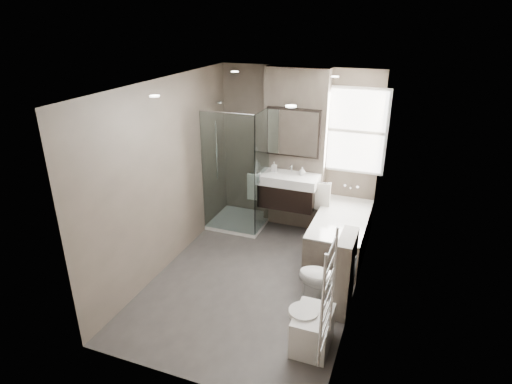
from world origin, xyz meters
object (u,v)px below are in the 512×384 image
at_px(bathtub, 340,233).
at_px(bidet, 312,329).
at_px(toilet, 325,279).
at_px(vanity, 288,190).

xyz_separation_m(bathtub, bidet, (0.09, -2.11, -0.09)).
relative_size(bathtub, toilet, 2.36).
distance_m(vanity, toilet, 1.94).
height_order(bathtub, bidet, bathtub).
bearing_deg(vanity, toilet, -59.30).
distance_m(bathtub, bidet, 2.11).
relative_size(vanity, toilet, 1.40).
relative_size(toilet, bidet, 1.23).
bearing_deg(bathtub, vanity, 160.63).
bearing_deg(toilet, bidet, 9.02).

